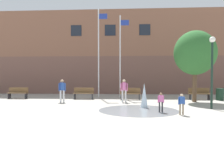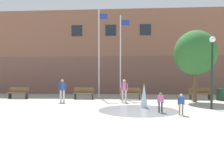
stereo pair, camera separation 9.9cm
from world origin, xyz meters
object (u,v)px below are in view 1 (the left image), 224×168
teen_by_trashcan (62,89)px  child_in_fountain (182,103)px  flagpole_left (99,51)px  park_bench_far_left (18,93)px  trash_can (220,94)px  child_running (161,101)px  park_bench_under_left_flagpole (84,93)px  street_tree_near_building (195,53)px  park_bench_near_trashcan (199,94)px  adult_near_bench (124,89)px  flagpole_right (120,54)px  park_bench_under_right_flagpole (130,93)px  lamp_post_right_lane (212,62)px

teen_by_trashcan → child_in_fountain: teen_by_trashcan is taller
teen_by_trashcan → flagpole_left: (2.10, 3.91, 3.10)m
park_bench_far_left → trash_can: (15.81, -0.29, -0.03)m
flagpole_left → trash_can: size_ratio=8.43×
child_running → trash_can: (5.35, 5.92, -0.13)m
park_bench_under_left_flagpole → child_running: child_running is taller
flagpole_left → street_tree_near_building: flagpole_left is taller
park_bench_far_left → teen_by_trashcan: teen_by_trashcan is taller
park_bench_under_left_flagpole → teen_by_trashcan: teen_by_trashcan is taller
park_bench_near_trashcan → street_tree_near_building: (-0.83, -1.49, 2.96)m
adult_near_bench → flagpole_left: (-2.19, 3.61, 3.10)m
child_in_fountain → flagpole_left: bearing=108.2°
park_bench_far_left → flagpole_right: size_ratio=0.23×
park_bench_under_right_flagpole → flagpole_left: bearing=144.8°
lamp_post_right_lane → child_in_fountain: bearing=-136.4°
park_bench_far_left → flagpole_left: (6.42, 1.62, 3.55)m
flagpole_left → lamp_post_right_lane: 9.67m
adult_near_bench → child_in_fountain: bearing=-160.4°
child_in_fountain → park_bench_under_left_flagpole: bearing=119.1°
park_bench_under_left_flagpole → trash_can: (10.43, -0.27, -0.03)m
child_in_fountain → adult_near_bench: size_ratio=0.62×
child_running → trash_can: bearing=-135.4°
trash_can → street_tree_near_building: size_ratio=0.18×
child_in_fountain → trash_can: child_in_fountain is taller
park_bench_near_trashcan → flagpole_left: size_ratio=0.21×
trash_can → child_running: bearing=-132.1°
teen_by_trashcan → trash_can: size_ratio=1.77×
park_bench_near_trashcan → adult_near_bench: size_ratio=1.01×
park_bench_near_trashcan → street_tree_near_building: street_tree_near_building is taller
park_bench_near_trashcan → child_running: child_running is taller
adult_near_bench → teen_by_trashcan: bearing=84.8°
park_bench_far_left → street_tree_near_building: (13.56, -1.48, 2.96)m
trash_can → street_tree_near_building: 3.93m
park_bench_far_left → park_bench_under_right_flagpole: 9.07m
child_in_fountain → street_tree_near_building: 6.53m
flagpole_right → street_tree_near_building: flagpole_right is taller
park_bench_under_left_flagpole → lamp_post_right_lane: (8.05, -4.84, 2.11)m
flagpole_left → park_bench_under_left_flagpole: bearing=-122.1°
park_bench_far_left → street_tree_near_building: size_ratio=0.32×
lamp_post_right_lane → street_tree_near_building: street_tree_near_building is taller
park_bench_under_right_flagpole → adult_near_bench: (-0.46, -1.75, 0.45)m
street_tree_near_building → park_bench_under_right_flagpole: bearing=164.6°
park_bench_under_left_flagpole → child_in_fountain: child_in_fountain is taller
trash_can → street_tree_near_building: (-2.25, -1.19, 2.99)m
child_in_fountain → flagpole_right: flagpole_right is taller
park_bench_far_left → trash_can: 15.81m
child_in_fountain → park_bench_under_right_flagpole: bearing=97.0°
park_bench_far_left → child_running: size_ratio=1.62×
teen_by_trashcan → flagpole_left: size_ratio=0.21×
park_bench_under_left_flagpole → flagpole_left: 4.05m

